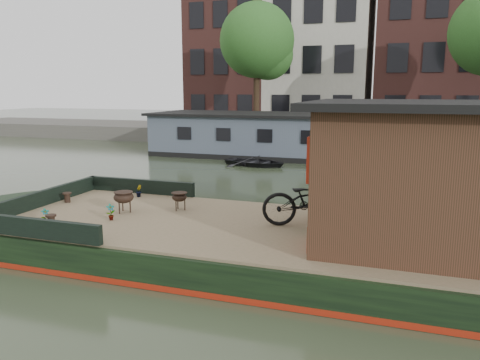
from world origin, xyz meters
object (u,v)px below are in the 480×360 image
(bicycle, at_px, (313,200))
(brazier_front, at_px, (179,201))
(brazier_rear, at_px, (124,202))
(dinghy, at_px, (255,159))
(cabin, at_px, (427,173))
(potted_plant_a, at_px, (111,212))

(bicycle, relative_size, brazier_front, 4.89)
(brazier_rear, distance_m, dinghy, 10.80)
(bicycle, bearing_deg, cabin, -117.26)
(bicycle, height_order, dinghy, bicycle)
(cabin, distance_m, brazier_rear, 6.09)
(brazier_front, xyz_separation_m, dinghy, (-1.33, 10.22, -0.57))
(brazier_rear, bearing_deg, brazier_front, 28.34)
(potted_plant_a, relative_size, brazier_rear, 0.74)
(cabin, relative_size, brazier_front, 10.06)
(bicycle, distance_m, dinghy, 11.37)
(brazier_rear, bearing_deg, cabin, -0.94)
(cabin, distance_m, brazier_front, 5.11)
(bicycle, distance_m, brazier_rear, 4.04)
(bicycle, xyz_separation_m, brazier_rear, (-4.02, -0.29, -0.28))
(brazier_front, distance_m, dinghy, 10.32)
(cabin, xyz_separation_m, brazier_front, (-4.96, 0.66, -1.03))
(cabin, bearing_deg, brazier_front, 172.39)
(cabin, height_order, bicycle, cabin)
(cabin, bearing_deg, potted_plant_a, -174.98)
(potted_plant_a, bearing_deg, brazier_rear, 97.29)
(brazier_front, height_order, dinghy, brazier_front)
(cabin, distance_m, potted_plant_a, 6.05)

